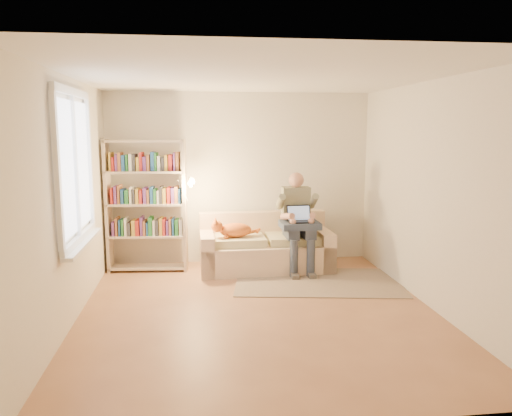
{
  "coord_description": "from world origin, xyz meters",
  "views": [
    {
      "loc": [
        -0.69,
        -5.37,
        2.05
      ],
      "look_at": [
        0.1,
        1.0,
        1.03
      ],
      "focal_mm": 35.0,
      "sensor_mm": 36.0,
      "label": 1
    }
  ],
  "objects": [
    {
      "name": "wall_back",
      "position": [
        0.0,
        2.25,
        1.3
      ],
      "size": [
        4.0,
        0.02,
        2.6
      ],
      "primitive_type": "cube",
      "color": "silver",
      "rests_on": "floor"
    },
    {
      "name": "cat",
      "position": [
        -0.14,
        1.61,
        0.63
      ],
      "size": [
        0.7,
        0.25,
        0.26
      ],
      "rotation": [
        0.0,
        0.0,
        0.01
      ],
      "color": "orange",
      "rests_on": "sofa"
    },
    {
      "name": "ceiling",
      "position": [
        0.0,
        0.0,
        2.6
      ],
      "size": [
        4.0,
        4.5,
        0.02
      ],
      "primitive_type": "cube",
      "color": "white",
      "rests_on": "wall_back"
    },
    {
      "name": "bookshelf",
      "position": [
        -1.38,
        1.86,
        1.06
      ],
      "size": [
        1.27,
        0.44,
        1.91
      ],
      "rotation": [
        0.0,
        0.0,
        -0.08
      ],
      "color": "#C7B196",
      "rests_on": "floor"
    },
    {
      "name": "wall_left",
      "position": [
        -2.0,
        0.0,
        1.3
      ],
      "size": [
        0.02,
        4.5,
        2.6
      ],
      "primitive_type": "cube",
      "color": "silver",
      "rests_on": "floor"
    },
    {
      "name": "blanket",
      "position": [
        0.78,
        1.45,
        0.71
      ],
      "size": [
        0.55,
        0.45,
        0.09
      ],
      "primitive_type": "cube",
      "rotation": [
        0.0,
        0.0,
        0.01
      ],
      "color": "#2D394F",
      "rests_on": "person"
    },
    {
      "name": "wall_right",
      "position": [
        2.0,
        0.0,
        1.3
      ],
      "size": [
        0.02,
        4.5,
        2.6
      ],
      "primitive_type": "cube",
      "color": "silver",
      "rests_on": "floor"
    },
    {
      "name": "sofa",
      "position": [
        0.33,
        1.74,
        0.3
      ],
      "size": [
        1.92,
        0.88,
        0.81
      ],
      "rotation": [
        0.0,
        0.0,
        0.01
      ],
      "color": "beige",
      "rests_on": "floor"
    },
    {
      "name": "floor",
      "position": [
        0.0,
        0.0,
        0.0
      ],
      "size": [
        4.5,
        4.5,
        0.0
      ],
      "primitive_type": "plane",
      "color": "#956244",
      "rests_on": "ground"
    },
    {
      "name": "wall_front",
      "position": [
        0.0,
        -2.25,
        1.3
      ],
      "size": [
        4.0,
        0.02,
        2.6
      ],
      "primitive_type": "cube",
      "color": "silver",
      "rests_on": "floor"
    },
    {
      "name": "person",
      "position": [
        0.78,
        1.6,
        0.8
      ],
      "size": [
        0.41,
        0.65,
        1.43
      ],
      "rotation": [
        0.0,
        0.0,
        0.01
      ],
      "color": "gray",
      "rests_on": "sofa"
    },
    {
      "name": "rug",
      "position": [
        0.94,
        0.99,
        0.01
      ],
      "size": [
        2.38,
        1.63,
        0.01
      ],
      "primitive_type": "cube",
      "rotation": [
        0.0,
        0.0,
        -0.15
      ],
      "color": "gray",
      "rests_on": "floor"
    },
    {
      "name": "laptop",
      "position": [
        0.78,
        1.46,
        0.81
      ],
      "size": [
        0.35,
        0.29,
        0.29
      ],
      "rotation": [
        0.0,
        0.0,
        0.01
      ],
      "color": "black",
      "rests_on": "blanket"
    },
    {
      "name": "window",
      "position": [
        -1.95,
        0.2,
        1.38
      ],
      "size": [
        0.12,
        1.52,
        1.69
      ],
      "color": "white",
      "rests_on": "wall_left"
    }
  ]
}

